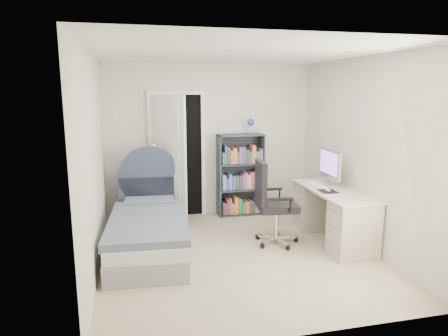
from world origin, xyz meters
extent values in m
cube|color=tan|center=(0.00, 0.00, -0.03)|extent=(3.40, 3.60, 0.05)
cube|color=white|center=(0.00, 0.00, 2.52)|extent=(3.40, 3.60, 0.05)
cube|color=beige|center=(0.00, 1.82, 1.25)|extent=(3.40, 0.05, 2.50)
cube|color=beige|center=(0.00, -1.82, 1.25)|extent=(3.40, 0.05, 2.50)
cube|color=beige|center=(-1.72, 0.00, 1.25)|extent=(0.05, 3.60, 2.50)
cube|color=beige|center=(1.72, 0.00, 1.25)|extent=(0.05, 3.60, 2.50)
cube|color=black|center=(-0.55, 1.80, 1.00)|extent=(0.80, 0.01, 2.00)
cube|color=white|center=(-0.98, 1.77, 1.00)|extent=(0.06, 0.06, 2.00)
cube|color=white|center=(-0.12, 1.77, 1.00)|extent=(0.06, 0.06, 2.00)
cube|color=white|center=(-0.55, 1.77, 2.03)|extent=(0.92, 0.06, 0.06)
cube|color=white|center=(-0.73, 1.44, 1.00)|extent=(0.48, 0.69, 2.00)
cube|color=gray|center=(-1.10, 0.33, 0.13)|extent=(1.07, 2.02, 0.25)
cube|color=silver|center=(-1.10, 0.33, 0.32)|extent=(1.05, 1.98, 0.16)
cube|color=slate|center=(-1.11, 0.23, 0.44)|extent=(1.09, 1.73, 0.10)
cube|color=slate|center=(-1.05, 1.03, 0.46)|extent=(0.72, 0.44, 0.12)
cube|color=#363D54|center=(-1.03, 1.34, 0.39)|extent=(0.93, 0.13, 0.78)
cylinder|color=#363D54|center=(-1.03, 1.34, 0.78)|extent=(0.93, 0.13, 0.93)
cylinder|color=tan|center=(-1.26, 1.43, 0.25)|extent=(0.04, 0.04, 0.50)
cylinder|color=tan|center=(-1.26, 1.77, 0.25)|extent=(0.04, 0.04, 0.50)
cylinder|color=tan|center=(-0.93, 1.43, 0.25)|extent=(0.04, 0.04, 0.50)
cylinder|color=tan|center=(-0.93, 1.77, 0.25)|extent=(0.04, 0.04, 0.50)
cube|color=tan|center=(-1.10, 1.60, 0.48)|extent=(0.40, 0.40, 0.03)
cube|color=tan|center=(-1.10, 1.60, 0.17)|extent=(0.36, 0.36, 0.02)
cube|color=#B24C33|center=(-1.14, 1.60, 0.51)|extent=(0.16, 0.22, 0.03)
cube|color=#3F598C|center=(-1.14, 1.60, 0.54)|extent=(0.15, 0.21, 0.03)
cube|color=#D8CC7F|center=(-1.14, 1.60, 0.57)|extent=(0.14, 0.20, 0.03)
cylinder|color=silver|center=(-1.00, 1.43, 0.01)|extent=(0.18, 0.18, 0.02)
cylinder|color=silver|center=(-1.00, 1.43, 0.64)|extent=(0.01, 0.01, 1.26)
sphere|color=silver|center=(-0.94, 1.39, 1.25)|extent=(0.07, 0.07, 0.07)
cube|color=#333C45|center=(0.11, 1.64, 0.68)|extent=(0.02, 0.33, 1.36)
cube|color=#333C45|center=(0.85, 1.64, 0.68)|extent=(0.02, 0.33, 1.36)
cube|color=#333C45|center=(0.48, 1.64, 1.35)|extent=(0.76, 0.33, 0.02)
cube|color=#333C45|center=(0.48, 1.64, 0.01)|extent=(0.76, 0.33, 0.02)
cube|color=#333C45|center=(0.48, 1.80, 0.68)|extent=(0.76, 0.01, 1.36)
cube|color=#333C45|center=(0.48, 1.64, 0.43)|extent=(0.72, 0.31, 0.02)
cube|color=#333C45|center=(0.48, 1.64, 0.87)|extent=(0.72, 0.31, 0.02)
cylinder|color=#2837AE|center=(0.64, 1.64, 1.37)|extent=(0.13, 0.13, 0.02)
cylinder|color=silver|center=(0.64, 1.64, 1.45)|extent=(0.02, 0.02, 0.17)
sphere|color=#2837AE|center=(0.64, 1.60, 1.55)|extent=(0.12, 0.12, 0.12)
cube|color=#3F3F3F|center=(0.17, 1.62, 0.13)|extent=(0.03, 0.23, 0.21)
cube|color=#994C7F|center=(0.21, 1.62, 0.12)|extent=(0.03, 0.23, 0.19)
cube|color=#B23333|center=(0.25, 1.62, 0.16)|extent=(0.04, 0.23, 0.26)
cube|color=#7F72B2|center=(0.29, 1.62, 0.17)|extent=(0.03, 0.23, 0.27)
cube|color=orange|center=(0.33, 1.62, 0.12)|extent=(0.04, 0.23, 0.18)
cube|color=orange|center=(0.39, 1.62, 0.17)|extent=(0.06, 0.23, 0.28)
cube|color=#337F4C|center=(0.45, 1.62, 0.16)|extent=(0.06, 0.23, 0.25)
cube|color=#337F4C|center=(0.52, 1.62, 0.13)|extent=(0.06, 0.23, 0.19)
cube|color=orange|center=(0.58, 1.62, 0.13)|extent=(0.05, 0.23, 0.20)
cube|color=#3F3F3F|center=(0.64, 1.62, 0.14)|extent=(0.05, 0.23, 0.22)
cube|color=#3F3F3F|center=(0.69, 1.62, 0.12)|extent=(0.04, 0.23, 0.18)
cube|color=#7F72B2|center=(0.75, 1.62, 0.15)|extent=(0.06, 0.23, 0.23)
cube|color=#337F4C|center=(0.81, 1.62, 0.18)|extent=(0.04, 0.23, 0.29)
cube|color=#7F72B2|center=(0.18, 1.62, 0.58)|extent=(0.06, 0.23, 0.25)
cube|color=#335999|center=(0.24, 1.62, 0.55)|extent=(0.04, 0.23, 0.19)
cube|color=#7F72B2|center=(0.29, 1.62, 0.58)|extent=(0.05, 0.23, 0.26)
cube|color=#335999|center=(0.35, 1.62, 0.57)|extent=(0.06, 0.23, 0.22)
cube|color=#3F3F3F|center=(0.41, 1.62, 0.57)|extent=(0.04, 0.23, 0.23)
cube|color=#3F3F3F|center=(0.46, 1.62, 0.56)|extent=(0.06, 0.23, 0.22)
cube|color=#994C7F|center=(0.51, 1.62, 0.58)|extent=(0.03, 0.23, 0.25)
cube|color=#7F72B2|center=(0.55, 1.62, 0.60)|extent=(0.03, 0.23, 0.28)
cube|color=#D8BF4C|center=(0.60, 1.62, 0.57)|extent=(0.05, 0.23, 0.24)
cube|color=#7F72B2|center=(0.64, 1.62, 0.59)|extent=(0.03, 0.23, 0.27)
cube|color=#B23333|center=(0.69, 1.62, 0.59)|extent=(0.05, 0.23, 0.28)
cube|color=#3F3F3F|center=(0.75, 1.62, 0.61)|extent=(0.05, 0.23, 0.30)
cube|color=#994C7F|center=(0.80, 1.62, 0.57)|extent=(0.03, 0.23, 0.23)
cube|color=#337F4C|center=(0.17, 1.62, 0.98)|extent=(0.04, 0.23, 0.18)
cube|color=#335999|center=(0.21, 1.62, 1.04)|extent=(0.03, 0.23, 0.30)
cube|color=#3F3F3F|center=(0.26, 1.62, 1.02)|extent=(0.05, 0.23, 0.27)
cube|color=orange|center=(0.31, 1.62, 1.00)|extent=(0.04, 0.23, 0.22)
cube|color=orange|center=(0.36, 1.62, 1.02)|extent=(0.06, 0.23, 0.25)
cube|color=#337F4C|center=(0.41, 1.62, 0.98)|extent=(0.03, 0.23, 0.18)
cube|color=#994C7F|center=(0.46, 1.62, 1.02)|extent=(0.04, 0.23, 0.27)
cube|color=#335999|center=(0.51, 1.62, 1.02)|extent=(0.05, 0.23, 0.27)
cube|color=#3F3F3F|center=(0.57, 1.62, 1.00)|extent=(0.06, 0.23, 0.23)
cube|color=#337F4C|center=(0.63, 1.62, 0.98)|extent=(0.04, 0.23, 0.19)
cube|color=orange|center=(0.68, 1.62, 1.03)|extent=(0.06, 0.23, 0.29)
cube|color=#337F4C|center=(0.75, 1.62, 0.98)|extent=(0.06, 0.23, 0.19)
cube|color=#994C7F|center=(0.81, 1.62, 1.00)|extent=(0.05, 0.23, 0.23)
cube|color=beige|center=(1.40, 0.14, 0.72)|extent=(0.60, 1.51, 0.03)
cube|color=beige|center=(1.40, -0.39, 0.35)|extent=(0.55, 0.40, 0.70)
cube|color=beige|center=(1.40, 0.68, 0.35)|extent=(0.55, 0.40, 0.70)
cube|color=silver|center=(1.50, 0.44, 0.74)|extent=(0.16, 0.16, 0.01)
cube|color=silver|center=(1.53, 0.44, 0.85)|extent=(0.03, 0.06, 0.22)
cube|color=silver|center=(1.48, 0.44, 1.03)|extent=(0.04, 0.56, 0.40)
cube|color=#9352C9|center=(1.45, 0.44, 1.06)|extent=(0.00, 0.50, 0.32)
cube|color=white|center=(1.28, 0.44, 0.74)|extent=(0.13, 0.40, 0.02)
cube|color=black|center=(1.28, 0.09, 0.74)|extent=(0.22, 0.26, 0.00)
ellipsoid|color=white|center=(1.28, 0.09, 0.75)|extent=(0.06, 0.10, 0.03)
cube|color=silver|center=(0.76, 0.24, 0.06)|extent=(0.30, 0.07, 0.03)
cylinder|color=black|center=(0.90, 0.23, 0.03)|extent=(0.06, 0.06, 0.06)
cube|color=silver|center=(0.68, 0.39, 0.06)|extent=(0.16, 0.29, 0.03)
cylinder|color=black|center=(0.74, 0.52, 0.03)|extent=(0.06, 0.06, 0.06)
cube|color=silver|center=(0.51, 0.35, 0.06)|extent=(0.25, 0.23, 0.03)
cylinder|color=black|center=(0.41, 0.45, 0.03)|extent=(0.06, 0.06, 0.06)
cube|color=silver|center=(0.50, 0.19, 0.06)|extent=(0.28, 0.18, 0.03)
cylinder|color=black|center=(0.37, 0.11, 0.03)|extent=(0.06, 0.06, 0.06)
cube|color=silver|center=(0.65, 0.12, 0.06)|extent=(0.10, 0.30, 0.03)
cylinder|color=black|center=(0.68, -0.02, 0.03)|extent=(0.06, 0.06, 0.06)
cylinder|color=silver|center=(0.62, 0.26, 0.28)|extent=(0.06, 0.06, 0.44)
cube|color=black|center=(0.62, 0.26, 0.53)|extent=(0.55, 0.55, 0.09)
cube|color=black|center=(0.39, 0.28, 0.86)|extent=(0.12, 0.47, 0.58)
cube|color=black|center=(0.57, -0.01, 0.69)|extent=(0.32, 0.07, 0.03)
cube|color=black|center=(0.63, 0.53, 0.69)|extent=(0.32, 0.07, 0.03)
camera|label=1|loc=(-1.27, -4.65, 2.07)|focal=32.00mm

